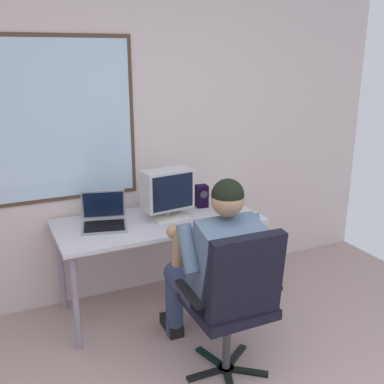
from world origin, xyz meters
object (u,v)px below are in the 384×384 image
office_chair (236,296)px  crt_monitor (167,191)px  wine_glass (219,202)px  person_seated (216,265)px  desk_speaker (202,196)px  laptop (104,216)px  desk (159,228)px

office_chair → crt_monitor: size_ratio=2.57×
office_chair → wine_glass: 0.97m
office_chair → crt_monitor: (-0.01, 1.00, 0.36)m
person_seated → desk_speaker: (0.32, 0.85, 0.16)m
laptop → wine_glass: bearing=-12.4°
crt_monitor → person_seated: bearing=-88.3°
desk_speaker → desk: bearing=-162.9°
office_chair → crt_monitor: 1.06m
person_seated → laptop: person_seated is taller
person_seated → wine_glass: bearing=60.1°
desk → desk_speaker: size_ratio=8.44×
office_chair → wine_glass: size_ratio=6.14×
office_chair → desk_speaker: (0.32, 1.11, 0.24)m
person_seated → laptop: size_ratio=3.14×
wine_glass → desk_speaker: (-0.03, 0.24, -0.02)m
desk → crt_monitor: crt_monitor is taller
desk → person_seated: person_seated is taller
crt_monitor → desk_speaker: bearing=18.3°
laptop → wine_glass: size_ratio=2.45×
desk_speaker → laptop: bearing=-175.8°
desk → laptop: size_ratio=3.82×
desk → wine_glass: wine_glass is taller
laptop → office_chair: bearing=-65.3°
desk → desk_speaker: (0.42, 0.13, 0.16)m
office_chair → laptop: bearing=114.7°
office_chair → laptop: 1.17m
person_seated → laptop: bearing=122.0°
person_seated → crt_monitor: 0.78m
desk → office_chair: bearing=-84.4°
laptop → desk_speaker: laptop is taller
laptop → desk_speaker: bearing=4.2°
wine_glass → person_seated: bearing=-119.9°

